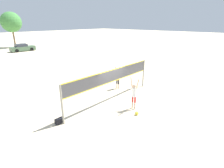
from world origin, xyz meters
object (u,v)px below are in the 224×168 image
at_px(parked_car_mid, 22,48).
at_px(tree_left_cluster, 11,22).
at_px(volleyball, 137,113).
at_px(player_spiker, 134,93).
at_px(player_blocker, 118,78).
at_px(gear_bag, 59,121).
at_px(volleyball_net, 112,78).

xyz_separation_m(parked_car_mid, tree_left_cluster, (1.16, 6.83, 4.86)).
bearing_deg(volleyball, player_spiker, 49.77).
xyz_separation_m(player_blocker, volleyball, (-2.79, -3.98, -0.91)).
distance_m(gear_bag, parked_car_mid, 30.50).
bearing_deg(volleyball, tree_left_cluster, 79.78).
distance_m(volleyball, parked_car_mid, 32.28).
xyz_separation_m(volleyball_net, player_blocker, (2.27, 1.36, -0.76)).
height_order(volleyball_net, volleyball, volleyball_net).
relative_size(player_spiker, volleyball, 9.46).
bearing_deg(gear_bag, player_blocker, 9.73).
xyz_separation_m(volleyball, gear_bag, (-3.88, 2.84, 0.04)).
bearing_deg(player_blocker, player_spiker, -33.85).
distance_m(volleyball_net, player_spiker, 2.05).
bearing_deg(player_blocker, volleyball, -34.99).
relative_size(player_blocker, volleyball, 8.37).
distance_m(player_spiker, volleyball, 1.37).
bearing_deg(volleyball_net, parked_car_mid, 79.72).
height_order(player_blocker, tree_left_cluster, tree_left_cluster).
bearing_deg(tree_left_cluster, parked_car_mid, -99.60).
xyz_separation_m(volleyball_net, tree_left_cluster, (6.44, 35.96, 3.73)).
distance_m(player_spiker, tree_left_cluster, 38.70).
bearing_deg(gear_bag, tree_left_cluster, 73.14).
xyz_separation_m(player_spiker, volleyball, (-0.56, -0.67, -1.06)).
relative_size(volleyball_net, player_spiker, 3.86).
bearing_deg(player_blocker, gear_bag, -80.27).
bearing_deg(parked_car_mid, tree_left_cluster, 83.48).
distance_m(player_spiker, player_blocker, 3.99).
height_order(player_spiker, player_blocker, player_spiker).
relative_size(player_spiker, tree_left_cluster, 0.29).
bearing_deg(parked_car_mid, player_spiker, -96.48).
relative_size(player_spiker, parked_car_mid, 0.48).
distance_m(volleyball_net, volleyball, 3.15).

